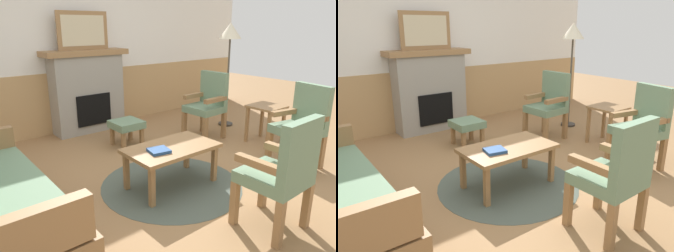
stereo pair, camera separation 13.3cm
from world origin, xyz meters
TOP-DOWN VIEW (x-y plane):
  - ground_plane at (0.00, 0.00)m, footprint 14.00×14.00m
  - wall_back at (0.00, 2.60)m, footprint 7.20×0.14m
  - fireplace at (0.00, 2.35)m, footprint 1.30×0.44m
  - framed_picture at (0.00, 2.35)m, footprint 0.80×0.04m
  - coffee_table at (-0.19, 0.06)m, footprint 0.96×0.56m
  - round_rug at (-0.19, 0.06)m, footprint 1.50×1.50m
  - book_on_table at (-0.39, 0.01)m, footprint 0.23×0.21m
  - footstool at (0.09, 1.38)m, footprint 0.40×0.40m
  - armchair_near_fireplace at (1.36, -0.51)m, footprint 0.57×0.57m
  - armchair_by_window_left at (1.24, 0.92)m, footprint 0.50×0.50m
  - armchair_front_left at (-0.02, -1.10)m, footprint 0.49×0.49m
  - side_table at (1.70, 0.22)m, footprint 0.44×0.44m
  - floor_lamp_by_chairs at (1.94, 1.15)m, footprint 0.36×0.36m

SIDE VIEW (x-z plane):
  - ground_plane at x=0.00m, z-range 0.00..0.00m
  - round_rug at x=-0.19m, z-range 0.00..0.01m
  - footstool at x=0.09m, z-range 0.10..0.46m
  - coffee_table at x=-0.19m, z-range 0.17..0.61m
  - side_table at x=1.70m, z-range 0.16..0.71m
  - book_on_table at x=-0.39m, z-range 0.44..0.47m
  - armchair_near_fireplace at x=1.36m, z-range 0.05..1.03m
  - armchair_by_window_left at x=1.24m, z-range 0.05..1.03m
  - armchair_front_left at x=-0.02m, z-range 0.05..1.03m
  - fireplace at x=0.00m, z-range 0.01..1.29m
  - wall_back at x=0.00m, z-range -0.04..2.66m
  - floor_lamp_by_chairs at x=1.94m, z-range 0.61..2.29m
  - framed_picture at x=0.00m, z-range 1.28..1.84m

